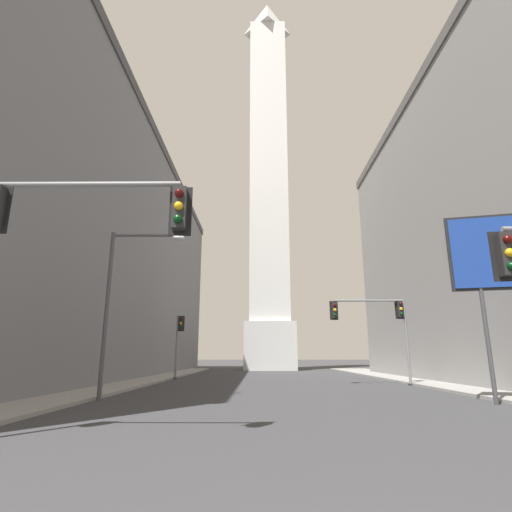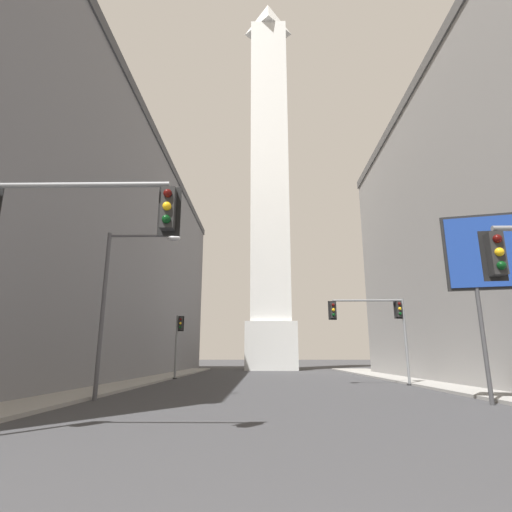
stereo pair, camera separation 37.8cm
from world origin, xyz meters
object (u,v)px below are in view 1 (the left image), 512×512
object	(u,v)px
obelisk	(268,175)
traffic_light_mid_left	(179,336)
street_lamp	(122,291)
traffic_light_mid_right	(380,319)
traffic_light_near_left	(48,236)

from	to	relation	value
obelisk	traffic_light_mid_left	world-z (taller)	obelisk
obelisk	street_lamp	bearing A→B (deg)	-101.42
traffic_light_mid_right	street_lamp	size ratio (longest dim) A/B	0.75
traffic_light_mid_left	traffic_light_near_left	size ratio (longest dim) A/B	0.85
traffic_light_mid_left	street_lamp	distance (m)	16.86
obelisk	street_lamp	xyz separation A→B (m)	(-7.87, -38.99, -24.58)
traffic_light_mid_right	traffic_light_mid_left	xyz separation A→B (m)	(-15.39, 7.21, -0.88)
obelisk	traffic_light_mid_left	xyz separation A→B (m)	(-8.46, -22.19, -25.87)
traffic_light_near_left	obelisk	bearing A→B (deg)	82.06
traffic_light_mid_left	traffic_light_mid_right	bearing A→B (deg)	-25.11
traffic_light_mid_right	traffic_light_mid_left	bearing A→B (deg)	154.89
traffic_light_near_left	street_lamp	bearing A→B (deg)	97.57
traffic_light_mid_left	street_lamp	xyz separation A→B (m)	(0.58, -16.80, 1.29)
traffic_light_mid_right	traffic_light_near_left	world-z (taller)	traffic_light_near_left
traffic_light_mid_left	traffic_light_near_left	world-z (taller)	traffic_light_near_left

